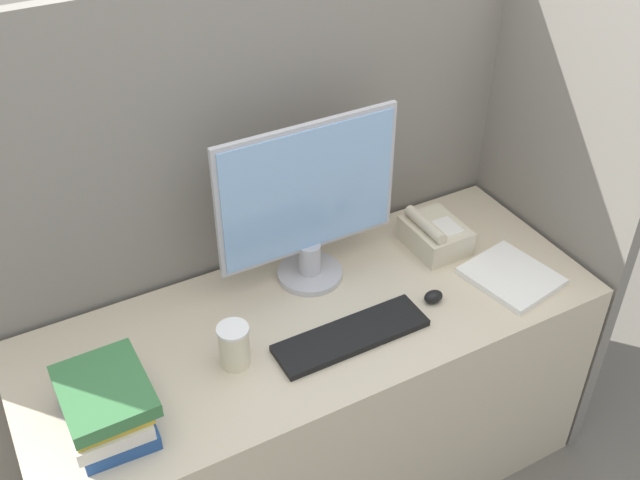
{
  "coord_description": "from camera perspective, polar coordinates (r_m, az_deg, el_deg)",
  "views": [
    {
      "loc": [
        -0.74,
        -1.06,
        2.2
      ],
      "look_at": [
        0.04,
        0.36,
        0.98
      ],
      "focal_mm": 42.0,
      "sensor_mm": 36.0,
      "label": 1
    }
  ],
  "objects": [
    {
      "name": "cubicle_panel_rear",
      "position": [
        2.36,
        -4.69,
        0.73
      ],
      "size": [
        2.08,
        0.04,
        1.62
      ],
      "color": "gray",
      "rests_on": "ground_plane"
    },
    {
      "name": "cubicle_panel_right",
      "position": [
        2.56,
        16.75,
        2.37
      ],
      "size": [
        0.04,
        0.72,
        1.62
      ],
      "color": "gray",
      "rests_on": "ground_plane"
    },
    {
      "name": "mouse",
      "position": [
        2.21,
        8.64,
        -4.29
      ],
      "size": [
        0.06,
        0.04,
        0.04
      ],
      "color": "black",
      "rests_on": "desk"
    },
    {
      "name": "desk_telephone",
      "position": [
        2.4,
        8.72,
        0.41
      ],
      "size": [
        0.16,
        0.2,
        0.12
      ],
      "color": "beige",
      "rests_on": "desk"
    },
    {
      "name": "coffee_cup",
      "position": [
        1.99,
        -6.56,
        -7.99
      ],
      "size": [
        0.09,
        0.09,
        0.13
      ],
      "color": "beige",
      "rests_on": "desk"
    },
    {
      "name": "desk",
      "position": [
        2.42,
        -0.42,
        -12.3
      ],
      "size": [
        1.68,
        0.66,
        0.74
      ],
      "color": "beige",
      "rests_on": "ground_plane"
    },
    {
      "name": "paper_pile",
      "position": [
        2.34,
        14.36,
        -2.7
      ],
      "size": [
        0.27,
        0.29,
        0.02
      ],
      "color": "white",
      "rests_on": "desk"
    },
    {
      "name": "keyboard",
      "position": [
        2.08,
        2.4,
        -7.28
      ],
      "size": [
        0.44,
        0.13,
        0.02
      ],
      "color": "black",
      "rests_on": "desk"
    },
    {
      "name": "monitor",
      "position": [
        2.13,
        -0.87,
        2.65
      ],
      "size": [
        0.56,
        0.2,
        0.52
      ],
      "color": "#B7B7BC",
      "rests_on": "desk"
    },
    {
      "name": "book_stack",
      "position": [
        1.9,
        -15.97,
        -11.99
      ],
      "size": [
        0.21,
        0.28,
        0.14
      ],
      "color": "#264C8C",
      "rests_on": "desk"
    }
  ]
}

